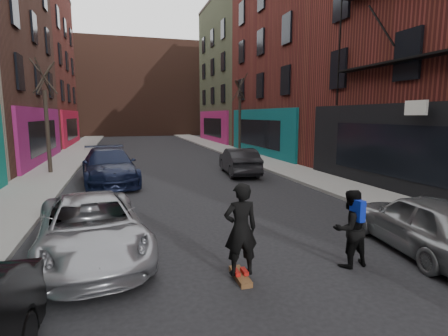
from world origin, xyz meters
TOP-DOWN VIEW (x-y plane):
  - sidewalk_left at (-6.25, 30.00)m, footprint 2.50×84.00m
  - sidewalk_right at (6.25, 30.00)m, footprint 2.50×84.00m
  - buildings_right at (13.50, 16.00)m, footprint 12.00×56.00m
  - building_far at (0.00, 56.00)m, footprint 40.00×10.00m
  - tree_left_far at (-6.20, 18.00)m, footprint 2.00×2.00m
  - tree_right_far at (6.20, 24.00)m, footprint 2.00×2.00m
  - parked_left_far at (-3.32, 6.16)m, footprint 2.73×4.91m
  - parked_left_end at (-3.20, 14.67)m, footprint 2.80×5.66m
  - parked_right_far at (3.79, 4.29)m, footprint 2.09×4.12m
  - parked_right_end at (3.20, 15.34)m, footprint 1.89×4.29m
  - skateboard at (-0.58, 4.21)m, footprint 0.24×0.80m
  - skateboarder at (-0.58, 4.21)m, footprint 0.65×0.43m
  - pedestrian at (1.73, 4.13)m, footprint 0.82×0.67m

SIDE VIEW (x-z plane):
  - skateboard at x=-0.58m, z-range 0.00..0.10m
  - sidewalk_left at x=-6.25m, z-range 0.00..0.13m
  - sidewalk_right at x=6.25m, z-range 0.00..0.13m
  - parked_left_far at x=-3.32m, z-range 0.00..1.30m
  - parked_right_far at x=3.79m, z-range 0.00..1.34m
  - parked_right_end at x=3.20m, z-range 0.00..1.37m
  - parked_left_end at x=-3.20m, z-range 0.00..1.58m
  - pedestrian at x=1.73m, z-range 0.01..1.60m
  - skateboarder at x=-0.58m, z-range 0.10..1.85m
  - tree_left_far at x=-6.20m, z-range 0.13..6.63m
  - tree_right_far at x=6.20m, z-range 0.13..6.93m
  - building_far at x=0.00m, z-range 0.00..14.00m
  - buildings_right at x=13.50m, z-range 0.00..16.00m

